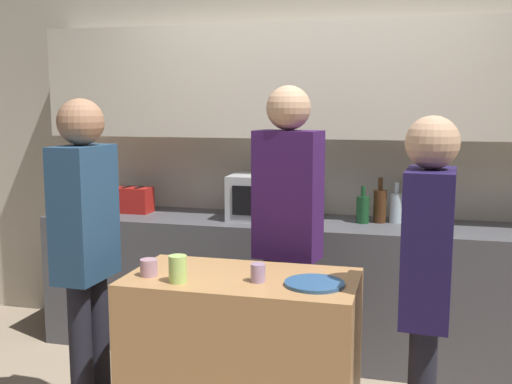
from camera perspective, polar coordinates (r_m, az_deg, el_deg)
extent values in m
cube|color=beige|center=(4.26, 5.70, 3.95)|extent=(6.40, 0.08, 2.70)
cube|color=beige|center=(4.05, 5.35, 10.46)|extent=(3.74, 0.32, 0.75)
cube|color=#4C4C51|center=(4.08, 4.75, -9.06)|extent=(3.60, 0.62, 0.91)
cube|color=#B27F4C|center=(2.89, -1.29, -16.61)|extent=(1.04, 0.56, 0.90)
cube|color=#B7BABC|center=(4.02, 1.34, -0.48)|extent=(0.52, 0.38, 0.30)
cube|color=black|center=(3.85, -0.05, -0.87)|extent=(0.31, 0.01, 0.19)
cube|color=#B21E19|center=(4.37, -11.62, -0.75)|extent=(0.26, 0.16, 0.18)
cube|color=black|center=(4.38, -12.25, 0.47)|extent=(0.02, 0.11, 0.01)
cube|color=black|center=(4.34, -11.07, 0.43)|extent=(0.02, 0.11, 0.01)
cylinder|color=#194723|center=(3.96, 10.14, -1.66)|extent=(0.08, 0.08, 0.18)
cylinder|color=#194723|center=(3.94, 10.18, 0.08)|extent=(0.03, 0.03, 0.07)
cylinder|color=#472814|center=(3.99, 11.71, -1.35)|extent=(0.08, 0.08, 0.21)
cylinder|color=#472814|center=(3.97, 11.77, 0.76)|extent=(0.03, 0.03, 0.08)
cylinder|color=silver|center=(4.01, 13.20, -1.51)|extent=(0.09, 0.09, 0.19)
cylinder|color=silver|center=(3.99, 13.26, 0.36)|extent=(0.03, 0.03, 0.07)
cylinder|color=black|center=(4.01, 14.66, -1.24)|extent=(0.08, 0.08, 0.24)
cylinder|color=black|center=(3.98, 14.74, 1.10)|extent=(0.03, 0.03, 0.09)
cylinder|color=black|center=(3.99, 16.15, -1.77)|extent=(0.07, 0.07, 0.18)
cylinder|color=black|center=(3.98, 16.22, -0.04)|extent=(0.03, 0.03, 0.07)
cylinder|color=#2D5684|center=(2.61, 5.59, -8.67)|extent=(0.26, 0.26, 0.01)
cylinder|color=#AC8CB0|center=(2.63, 0.18, -7.72)|extent=(0.07, 0.07, 0.08)
cylinder|color=#BA8DA0|center=(2.77, -10.16, -7.10)|extent=(0.08, 0.08, 0.08)
cylinder|color=#B5DE6E|center=(2.65, -7.46, -7.28)|extent=(0.08, 0.08, 0.12)
cube|color=#1F1644|center=(2.53, 16.08, -4.98)|extent=(0.22, 0.35, 0.62)
sphere|color=tan|center=(2.47, 16.46, 4.54)|extent=(0.21, 0.21, 0.21)
cylinder|color=black|center=(3.28, -14.73, -14.48)|extent=(0.11, 0.11, 0.82)
cylinder|color=black|center=(3.16, -16.28, -15.47)|extent=(0.11, 0.11, 0.82)
cube|color=navy|center=(3.01, -16.03, -1.93)|extent=(0.20, 0.35, 0.65)
sphere|color=#9E7051|center=(2.97, -16.36, 6.42)|extent=(0.22, 0.22, 0.22)
cylinder|color=black|center=(3.33, 4.26, -13.56)|extent=(0.11, 0.11, 0.86)
cylinder|color=black|center=(3.39, 1.66, -13.17)|extent=(0.11, 0.11, 0.86)
cube|color=#37174F|center=(3.16, 3.05, -0.29)|extent=(0.37, 0.25, 0.68)
sphere|color=tan|center=(3.12, 3.12, 8.00)|extent=(0.23, 0.23, 0.23)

